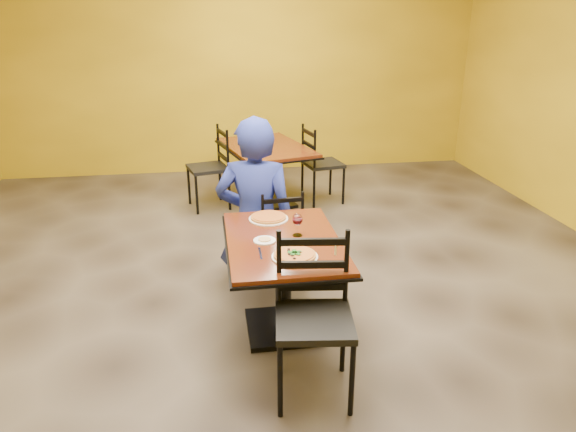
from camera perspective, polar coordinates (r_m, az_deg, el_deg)
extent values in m
cube|color=black|center=(4.58, -1.40, -8.68)|extent=(7.00, 8.00, 0.01)
cube|color=gold|center=(8.00, -5.36, 15.43)|extent=(7.00, 0.01, 3.00)
cube|color=#571A0D|center=(3.80, -0.52, -2.74)|extent=(0.80, 1.20, 0.03)
cube|color=black|center=(3.81, -0.51, -3.08)|extent=(0.83, 1.23, 0.02)
cylinder|color=black|center=(3.96, -0.50, -7.58)|extent=(0.12, 0.12, 0.66)
cube|color=black|center=(4.14, -0.48, -11.83)|extent=(0.55, 0.55, 0.04)
cube|color=#571A0D|center=(6.53, -2.38, 7.41)|extent=(1.19, 1.51, 0.03)
cube|color=black|center=(6.53, -2.38, 7.19)|extent=(1.22, 1.54, 0.02)
cylinder|color=black|center=(6.62, -2.34, 4.34)|extent=(0.13, 0.13, 0.66)
cube|color=black|center=(6.73, -2.29, 1.50)|extent=(0.74, 0.74, 0.04)
imported|color=navy|center=(4.62, -3.54, 1.69)|extent=(0.79, 0.61, 1.48)
cylinder|color=white|center=(3.52, 0.74, -4.41)|extent=(0.31, 0.31, 0.01)
cylinder|color=maroon|center=(3.51, 0.74, -4.17)|extent=(0.28, 0.28, 0.02)
cylinder|color=white|center=(4.16, -2.12, -0.30)|extent=(0.31, 0.31, 0.01)
cylinder|color=gold|center=(4.16, -2.12, -0.09)|extent=(0.28, 0.28, 0.02)
cylinder|color=white|center=(3.77, -2.54, -2.65)|extent=(0.16, 0.16, 0.01)
cylinder|color=tan|center=(3.77, -2.54, -2.52)|extent=(0.09, 0.09, 0.01)
cube|color=silver|center=(3.58, -2.99, -4.05)|extent=(0.02, 0.19, 0.00)
cube|color=silver|center=(3.66, 5.13, -3.56)|extent=(0.06, 0.21, 0.00)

